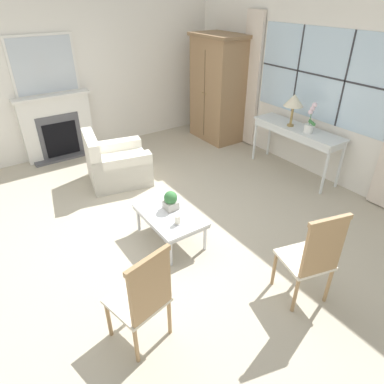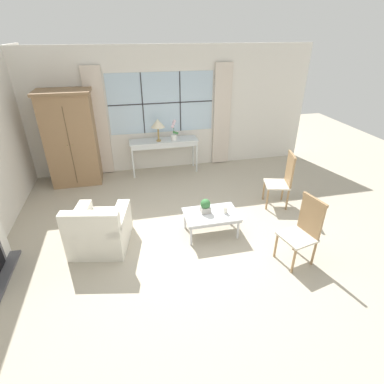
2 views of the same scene
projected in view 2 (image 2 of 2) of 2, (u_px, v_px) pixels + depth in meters
name	position (u px, v px, depth m)	size (l,w,h in m)	color
ground_plane	(190.00, 237.00, 5.02)	(14.00, 14.00, 0.00)	#B2A893
wall_back_windowed	(162.00, 111.00, 6.94)	(7.20, 0.14, 2.80)	silver
armoire	(71.00, 139.00, 6.39)	(1.10, 0.71, 2.01)	#93704C
console_table	(164.00, 143.00, 6.99)	(1.58, 0.45, 0.80)	silver
table_lamp	(158.00, 124.00, 6.69)	(0.31, 0.31, 0.51)	#9E7F47
potted_orchid	(174.00, 133.00, 6.87)	(0.18, 0.14, 0.48)	white
armchair_upholstered	(100.00, 231.00, 4.73)	(1.00, 1.06, 0.82)	silver
side_chair_wooden	(283.00, 178.00, 5.68)	(0.54, 0.54, 1.07)	beige
accent_chair_wooden	(304.00, 228.00, 4.29)	(0.53, 0.53, 1.03)	beige
coffee_table	(211.00, 216.00, 4.97)	(0.89, 0.58, 0.39)	silver
potted_plant_small	(205.00, 206.00, 4.93)	(0.16, 0.16, 0.24)	#BCB7AD
pillar_candle	(225.00, 210.00, 4.94)	(0.09, 0.09, 0.12)	silver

